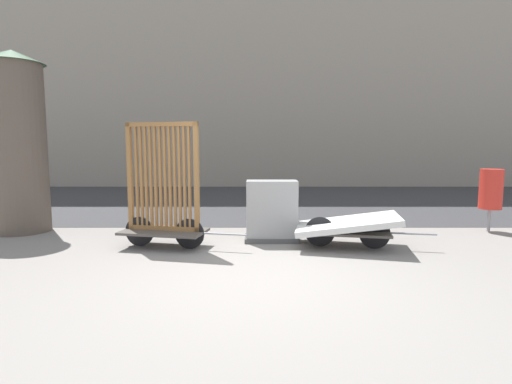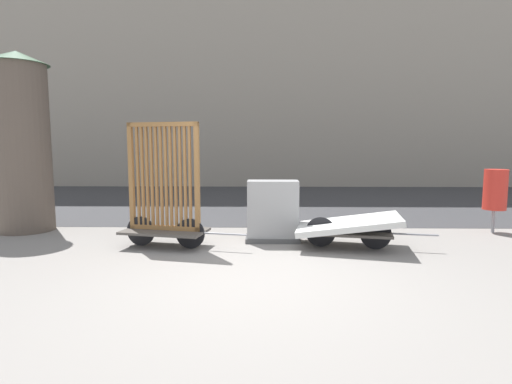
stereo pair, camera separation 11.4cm
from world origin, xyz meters
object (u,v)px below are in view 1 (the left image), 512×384
object	(u,v)px
bike_cart_with_bedframe	(164,202)
trash_bin	(492,189)
advertising_column	(18,141)
utility_cabinet	(272,213)
bike_cart_with_mattress	(348,226)

from	to	relation	value
bike_cart_with_bedframe	trash_bin	size ratio (longest dim) A/B	1.72
advertising_column	utility_cabinet	bearing A→B (deg)	-9.14
advertising_column	bike_cart_with_mattress	bearing A→B (deg)	-11.65
bike_cart_with_bedframe	bike_cart_with_mattress	bearing A→B (deg)	11.56
bike_cart_with_bedframe	advertising_column	xyz separation A→B (m)	(-3.01, 1.23, 0.98)
bike_cart_with_bedframe	utility_cabinet	world-z (taller)	bike_cart_with_bedframe
trash_bin	advertising_column	bearing A→B (deg)	-180.00
utility_cabinet	bike_cart_with_bedframe	bearing A→B (deg)	-165.18
utility_cabinet	trash_bin	world-z (taller)	trash_bin
bike_cart_with_mattress	bike_cart_with_bedframe	bearing A→B (deg)	-169.75
trash_bin	advertising_column	distance (m)	8.99
bike_cart_with_bedframe	utility_cabinet	size ratio (longest dim) A/B	1.97
bike_cart_with_mattress	advertising_column	size ratio (longest dim) A/B	0.66
bike_cart_with_bedframe	utility_cabinet	xyz separation A→B (m)	(1.74, 0.46, -0.25)
bike_cart_with_mattress	utility_cabinet	xyz separation A→B (m)	(-1.19, 0.46, 0.13)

